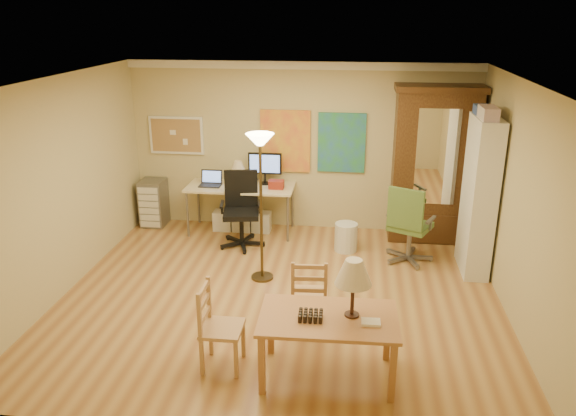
# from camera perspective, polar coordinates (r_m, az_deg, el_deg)

# --- Properties ---
(floor) EXTENTS (5.50, 5.50, 0.00)m
(floor) POSITION_cam_1_polar(r_m,az_deg,el_deg) (7.22, -0.80, -8.96)
(floor) COLOR #976235
(floor) RESTS_ON ground
(crown_molding) EXTENTS (5.50, 0.08, 0.12)m
(crown_molding) POSITION_cam_1_polar(r_m,az_deg,el_deg) (8.83, 1.37, 14.29)
(crown_molding) COLOR white
(crown_molding) RESTS_ON floor
(corkboard) EXTENTS (0.90, 0.04, 0.62)m
(corkboard) POSITION_cam_1_polar(r_m,az_deg,el_deg) (9.43, -11.27, 7.26)
(corkboard) COLOR #9E7C4A
(corkboard) RESTS_ON floor
(art_panel_left) EXTENTS (0.80, 0.04, 1.00)m
(art_panel_left) POSITION_cam_1_polar(r_m,az_deg,el_deg) (9.05, -0.27, 6.80)
(art_panel_left) COLOR yellow
(art_panel_left) RESTS_ON floor
(art_panel_right) EXTENTS (0.75, 0.04, 0.95)m
(art_panel_right) POSITION_cam_1_polar(r_m,az_deg,el_deg) (8.98, 5.47, 6.61)
(art_panel_right) COLOR #2A6BAB
(art_panel_right) RESTS_ON floor
(dining_table) EXTENTS (1.35, 0.83, 1.25)m
(dining_table) POSITION_cam_1_polar(r_m,az_deg,el_deg) (5.44, 5.04, -9.74)
(dining_table) COLOR #9D5D33
(dining_table) RESTS_ON floor
(ladder_chair_back) EXTENTS (0.44, 0.42, 0.89)m
(ladder_chair_back) POSITION_cam_1_polar(r_m,az_deg,el_deg) (6.36, 2.16, -8.93)
(ladder_chair_back) COLOR #AE724F
(ladder_chair_back) RESTS_ON floor
(ladder_chair_left) EXTENTS (0.40, 0.42, 0.91)m
(ladder_chair_left) POSITION_cam_1_polar(r_m,az_deg,el_deg) (5.78, -6.99, -12.11)
(ladder_chair_left) COLOR #AE724F
(ladder_chair_left) RESTS_ON floor
(torchiere_lamp) EXTENTS (0.36, 0.36, 1.99)m
(torchiere_lamp) POSITION_cam_1_polar(r_m,az_deg,el_deg) (7.12, -2.83, 4.45)
(torchiere_lamp) COLOR #3F3119
(torchiere_lamp) RESTS_ON floor
(computer_desk) EXTENTS (1.71, 0.75, 1.29)m
(computer_desk) POSITION_cam_1_polar(r_m,az_deg,el_deg) (9.13, -4.56, 0.47)
(computer_desk) COLOR beige
(computer_desk) RESTS_ON floor
(office_chair_black) EXTENTS (0.70, 0.70, 1.14)m
(office_chair_black) POSITION_cam_1_polar(r_m,az_deg,el_deg) (8.63, -4.73, -1.86)
(office_chair_black) COLOR black
(office_chair_black) RESTS_ON floor
(office_chair_green) EXTENTS (0.71, 0.71, 1.15)m
(office_chair_green) POSITION_cam_1_polar(r_m,az_deg,el_deg) (8.22, 12.10, -3.36)
(office_chair_green) COLOR slate
(office_chair_green) RESTS_ON floor
(drawer_cart) EXTENTS (0.39, 0.47, 0.78)m
(drawer_cart) POSITION_cam_1_polar(r_m,az_deg,el_deg) (9.66, -13.50, 0.52)
(drawer_cart) COLOR slate
(drawer_cart) RESTS_ON floor
(armoire) EXTENTS (1.31, 0.62, 2.41)m
(armoire) POSITION_cam_1_polar(r_m,az_deg,el_deg) (8.93, 14.47, 3.33)
(armoire) COLOR #33180E
(armoire) RESTS_ON floor
(bookshelf) EXTENTS (0.32, 0.86, 2.14)m
(bookshelf) POSITION_cam_1_polar(r_m,az_deg,el_deg) (7.96, 18.82, 1.08)
(bookshelf) COLOR white
(bookshelf) RESTS_ON floor
(wastebin) EXTENTS (0.34, 0.34, 0.43)m
(wastebin) POSITION_cam_1_polar(r_m,az_deg,el_deg) (8.48, 5.91, -2.95)
(wastebin) COLOR silver
(wastebin) RESTS_ON floor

